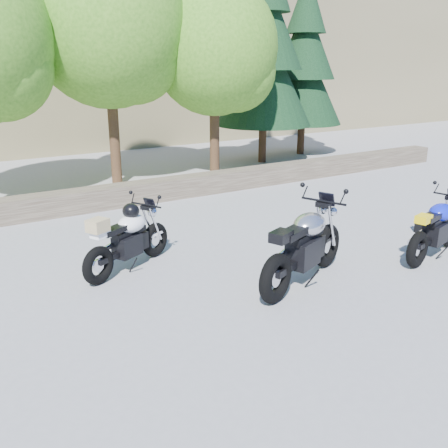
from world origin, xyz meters
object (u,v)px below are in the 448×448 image
(blue_bike, at_px, (437,229))
(backpack, at_px, (423,224))
(silver_bike, at_px, (304,247))
(white_bike, at_px, (127,238))

(blue_bike, xyz_separation_m, backpack, (0.91, 0.92, -0.32))
(silver_bike, relative_size, white_bike, 1.24)
(blue_bike, bearing_deg, silver_bike, 158.75)
(silver_bike, distance_m, white_bike, 2.82)
(white_bike, height_order, backpack, white_bike)
(silver_bike, distance_m, blue_bike, 2.70)
(silver_bike, xyz_separation_m, backpack, (3.58, 0.57, -0.40))
(silver_bike, relative_size, blue_bike, 1.13)
(silver_bike, xyz_separation_m, white_bike, (-2.08, 1.90, -0.04))
(blue_bike, bearing_deg, backpack, 31.43)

